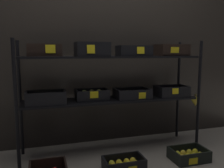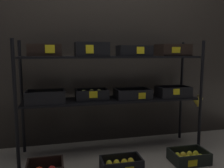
% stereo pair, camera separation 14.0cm
% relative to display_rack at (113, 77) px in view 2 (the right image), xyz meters
% --- Properties ---
extents(ground_plane, '(10.00, 10.00, 0.00)m').
position_rel_display_rack_xyz_m(ground_plane, '(-0.00, 0.01, -0.81)').
color(ground_plane, gray).
extents(storefront_wall, '(4.24, 0.12, 2.39)m').
position_rel_display_rack_xyz_m(storefront_wall, '(-0.00, 0.41, 0.39)').
color(storefront_wall, '#2D2823').
rests_on(storefront_wall, ground_plane).
extents(display_rack, '(1.97, 0.43, 1.18)m').
position_rel_display_rack_xyz_m(display_rack, '(0.00, 0.00, 0.00)').
color(display_rack, black).
rests_on(display_rack, ground_plane).
extents(crate_ground_lemon, '(0.37, 0.22, 0.12)m').
position_rel_display_rack_xyz_m(crate_ground_lemon, '(-0.02, -0.41, -0.76)').
color(crate_ground_lemon, black).
rests_on(crate_ground_lemon, ground_plane).
extents(crate_ground_center_lemon, '(0.35, 0.26, 0.12)m').
position_rel_display_rack_xyz_m(crate_ground_center_lemon, '(0.66, -0.41, -0.76)').
color(crate_ground_center_lemon, black).
rests_on(crate_ground_center_lemon, ground_plane).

